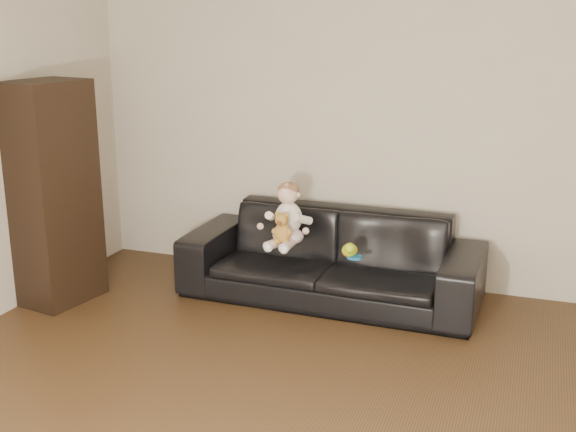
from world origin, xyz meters
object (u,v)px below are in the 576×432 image
at_px(toy_green, 350,250).
at_px(toy_blue_disc, 354,257).
at_px(toy_rattle, 347,252).
at_px(baby, 287,218).
at_px(sofa, 331,257).
at_px(teddy_bear, 282,228).
at_px(cabinet, 54,194).

relative_size(toy_green, toy_blue_disc, 1.25).
bearing_deg(toy_rattle, toy_blue_disc, -14.07).
relative_size(baby, toy_blue_disc, 4.38).
distance_m(sofa, teddy_bear, 0.48).
xyz_separation_m(cabinet, toy_rattle, (2.11, 0.47, -0.36)).
xyz_separation_m(sofa, teddy_bear, (-0.30, -0.27, 0.27)).
bearing_deg(sofa, cabinet, -158.40).
distance_m(teddy_bear, toy_blue_disc, 0.57).
bearing_deg(cabinet, toy_rattle, 22.66).
relative_size(sofa, toy_rattle, 30.59).
xyz_separation_m(sofa, toy_green, (0.20, -0.23, 0.15)).
distance_m(baby, toy_green, 0.55).
bearing_deg(toy_rattle, toy_green, 28.97).
relative_size(cabinet, toy_rattle, 22.67).
height_order(sofa, toy_rattle, sofa).
bearing_deg(sofa, toy_green, -47.40).
height_order(sofa, baby, baby).
bearing_deg(teddy_bear, toy_rattle, -2.01).
bearing_deg(baby, teddy_bear, -78.94).
xyz_separation_m(cabinet, baby, (1.62, 0.59, -0.19)).
relative_size(toy_rattle, toy_blue_disc, 0.67).
bearing_deg(toy_blue_disc, baby, 166.13).
distance_m(baby, toy_blue_disc, 0.61).
bearing_deg(cabinet, teddy_bear, 25.42).
relative_size(teddy_bear, toy_rattle, 3.22).
height_order(toy_rattle, toy_blue_disc, toy_rattle).
bearing_deg(toy_green, baby, 167.68).
bearing_deg(toy_rattle, teddy_bear, -177.16).
relative_size(teddy_bear, toy_blue_disc, 2.16).
bearing_deg(baby, sofa, 28.51).
xyz_separation_m(baby, teddy_bear, (0.01, -0.15, -0.04)).
bearing_deg(cabinet, baby, 30.19).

